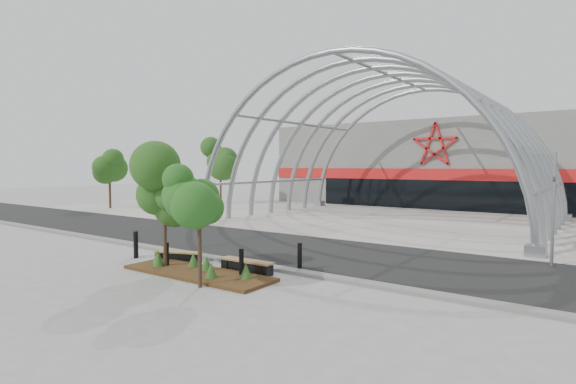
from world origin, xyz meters
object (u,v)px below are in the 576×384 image
(street_tree_0, at_px, (164,188))
(bench_0, at_px, (178,257))
(signal_pole, at_px, (554,207))
(bench_1, at_px, (247,266))
(street_tree_1, at_px, (199,203))
(bollard_2, at_px, (167,255))

(street_tree_0, height_order, bench_0, street_tree_0)
(signal_pole, distance_m, bench_0, 14.69)
(street_tree_0, distance_m, bench_1, 4.20)
(street_tree_1, relative_size, bench_1, 1.70)
(street_tree_1, distance_m, bench_0, 4.86)
(signal_pole, relative_size, bollard_2, 4.55)
(signal_pole, bearing_deg, bench_0, -147.78)
(bench_1, bearing_deg, signal_pole, 40.52)
(signal_pole, relative_size, street_tree_0, 1.04)
(signal_pole, distance_m, street_tree_0, 14.71)
(bench_0, xyz_separation_m, bench_1, (3.45, 0.19, 0.02))
(bench_0, bearing_deg, street_tree_0, -62.04)
(bench_0, xyz_separation_m, bollard_2, (0.52, -1.00, 0.28))
(bench_0, bearing_deg, bench_1, 3.15)
(street_tree_0, height_order, bollard_2, street_tree_0)
(bollard_2, bearing_deg, street_tree_1, -21.26)
(signal_pole, xyz_separation_m, bench_1, (-8.85, -7.56, -2.06))
(street_tree_1, height_order, bench_1, street_tree_1)
(street_tree_0, bearing_deg, bench_0, 117.96)
(street_tree_0, relative_size, bench_0, 2.13)
(bench_1, bearing_deg, bollard_2, -157.96)
(signal_pole, bearing_deg, bollard_2, -143.40)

